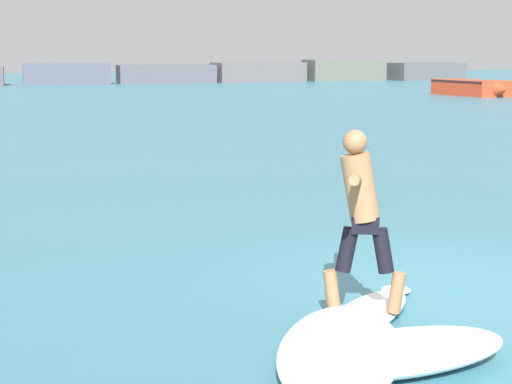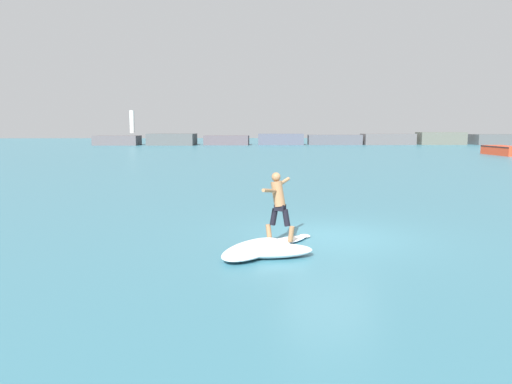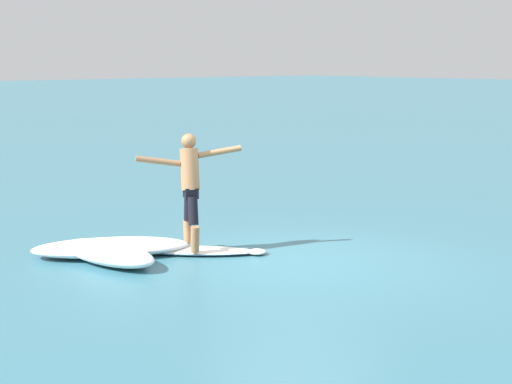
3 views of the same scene
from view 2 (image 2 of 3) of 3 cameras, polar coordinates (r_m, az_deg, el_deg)
ground_plane at (r=13.82m, az=8.54°, el=-5.05°), size 200.00×200.00×0.00m
rock_jetty_breakwater at (r=76.06m, az=6.24°, el=6.00°), size 63.66×5.02×5.10m
surfboard at (r=12.88m, az=2.85°, el=-5.71°), size 1.87×1.80×0.22m
surfer at (r=12.67m, az=2.57°, el=-1.01°), size 0.89×1.49×1.75m
fishing_boat_near_jetty at (r=55.82m, az=26.62°, el=4.29°), size 2.60×6.04×0.92m
wave_foam_at_tail at (r=11.84m, az=-0.34°, el=-6.52°), size 2.04×2.56×0.25m
wave_foam_at_nose at (r=11.56m, az=1.67°, el=-6.73°), size 1.99×0.89×0.30m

